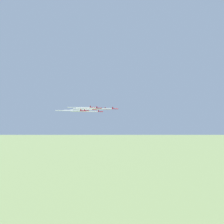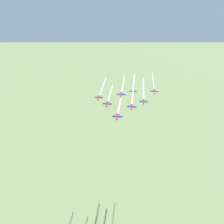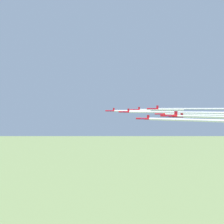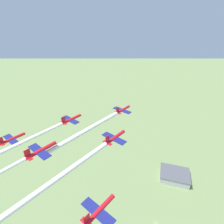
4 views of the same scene
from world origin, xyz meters
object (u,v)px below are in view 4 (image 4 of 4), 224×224
(jet_0, at_px, (122,110))
(jet_5, at_px, (99,211))
(jet_4, at_px, (40,151))
(jet_1, at_px, (71,119))
(hangar, at_px, (175,176))
(jet_3, at_px, (12,139))
(jet_2, at_px, (114,138))

(jet_0, height_order, jet_5, jet_0)
(jet_0, xyz_separation_m, jet_4, (-13.55, -30.74, 1.64))
(jet_1, distance_m, jet_4, 19.60)
(jet_5, bearing_deg, hangar, 99.71)
(hangar, relative_size, jet_3, 4.72)
(jet_1, xyz_separation_m, jet_3, (-15.82, -11.38, -3.67))
(jet_1, relative_size, jet_4, 1.00)
(jet_0, distance_m, jet_2, 19.51)
(hangar, height_order, jet_4, jet_4)
(jet_1, height_order, jet_4, jet_4)
(jet_2, bearing_deg, jet_1, -180.00)
(jet_2, xyz_separation_m, jet_5, (2.27, -19.35, -3.33))
(jet_4, bearing_deg, jet_0, 90.00)
(hangar, height_order, jet_2, jet_2)
(hangar, xyz_separation_m, jet_0, (-45.56, -124.89, 150.86))
(jet_3, height_order, jet_5, jet_5)
(hangar, xyz_separation_m, jet_2, (-43.30, -144.25, 151.71))
(jet_2, bearing_deg, jet_5, -59.53)
(hangar, relative_size, jet_4, 4.72)
(jet_1, bearing_deg, jet_2, 0.00)
(jet_1, bearing_deg, jet_5, -29.54)
(hangar, relative_size, jet_0, 4.72)
(jet_3, relative_size, jet_4, 1.00)
(hangar, distance_m, jet_4, 225.77)
(jet_3, bearing_deg, jet_2, 29.54)
(jet_1, xyz_separation_m, jet_5, (20.35, -27.33, -2.00))
(hangar, xyz_separation_m, jet_5, (-41.03, -163.60, 148.38))
(hangar, relative_size, jet_1, 4.72)
(jet_3, xyz_separation_m, jet_5, (36.16, -15.94, 1.67))
(jet_2, xyz_separation_m, jet_3, (-33.90, -3.41, -5.00))
(jet_1, height_order, jet_3, jet_1)
(jet_0, distance_m, jet_3, 39.19)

